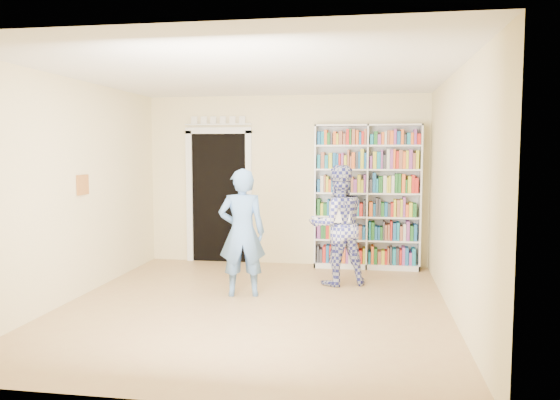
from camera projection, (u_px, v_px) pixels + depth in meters
name	position (u px, v px, depth m)	size (l,w,h in m)	color
floor	(254.00, 306.00, 6.42)	(5.00, 5.00, 0.00)	#AD7F53
ceiling	(253.00, 73.00, 6.17)	(5.00, 5.00, 0.00)	white
wall_back	(286.00, 180.00, 8.75)	(4.50, 4.50, 0.00)	beige
wall_left	(73.00, 190.00, 6.65)	(5.00, 5.00, 0.00)	beige
wall_right	(455.00, 195.00, 5.94)	(5.00, 5.00, 0.00)	beige
bookshelf	(367.00, 196.00, 8.41)	(1.62, 0.30, 2.23)	white
doorway	(219.00, 190.00, 8.92)	(1.10, 0.08, 2.43)	black
wall_art	(83.00, 185.00, 6.84)	(0.03, 0.25, 0.25)	brown
man_blue	(242.00, 233.00, 6.83)	(0.59, 0.38, 1.60)	#5783C1
man_plaid	(338.00, 225.00, 7.41)	(0.79, 0.62, 1.63)	navy
paper_sheet	(342.00, 211.00, 7.17)	(0.22, 0.01, 0.31)	white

